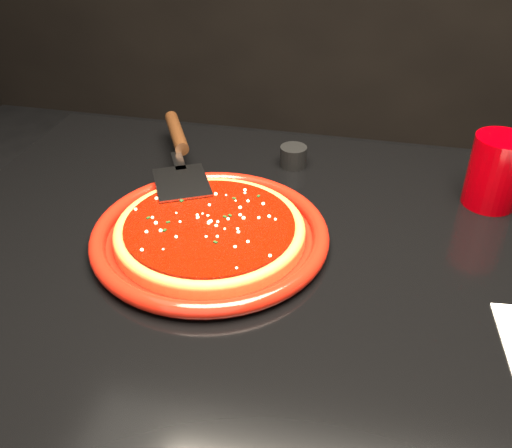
# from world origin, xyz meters

# --- Properties ---
(table) EXTENTS (1.20, 0.80, 0.75)m
(table) POSITION_xyz_m (0.00, 0.00, 0.38)
(table) COLOR black
(table) RESTS_ON floor
(plate) EXTENTS (0.42, 0.42, 0.03)m
(plate) POSITION_xyz_m (-0.18, 0.02, 0.76)
(plate) COLOR maroon
(plate) RESTS_ON table
(pizza_crust) EXTENTS (0.33, 0.33, 0.01)m
(pizza_crust) POSITION_xyz_m (-0.18, 0.02, 0.77)
(pizza_crust) COLOR #955023
(pizza_crust) RESTS_ON plate
(pizza_crust_rim) EXTENTS (0.33, 0.33, 0.02)m
(pizza_crust_rim) POSITION_xyz_m (-0.18, 0.02, 0.77)
(pizza_crust_rim) COLOR #955023
(pizza_crust_rim) RESTS_ON plate
(pizza_sauce) EXTENTS (0.30, 0.30, 0.01)m
(pizza_sauce) POSITION_xyz_m (-0.18, 0.02, 0.78)
(pizza_sauce) COLOR #6E0900
(pizza_sauce) RESTS_ON plate
(parmesan_dusting) EXTENTS (0.23, 0.23, 0.01)m
(parmesan_dusting) POSITION_xyz_m (-0.18, 0.02, 0.78)
(parmesan_dusting) COLOR beige
(parmesan_dusting) RESTS_ON plate
(basil_flecks) EXTENTS (0.21, 0.21, 0.00)m
(basil_flecks) POSITION_xyz_m (-0.18, 0.02, 0.78)
(basil_flecks) COLOR black
(basil_flecks) RESTS_ON plate
(pizza_server) EXTENTS (0.24, 0.35, 0.03)m
(pizza_server) POSITION_xyz_m (-0.29, 0.20, 0.79)
(pizza_server) COLOR #B2B5BA
(pizza_server) RESTS_ON plate
(cup) EXTENTS (0.10, 0.10, 0.11)m
(cup) POSITION_xyz_m (0.21, 0.22, 0.81)
(cup) COLOR #8D0004
(cup) RESTS_ON table
(ramekin) EXTENTS (0.05, 0.05, 0.04)m
(ramekin) POSITION_xyz_m (-0.11, 0.28, 0.77)
(ramekin) COLOR black
(ramekin) RESTS_ON table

